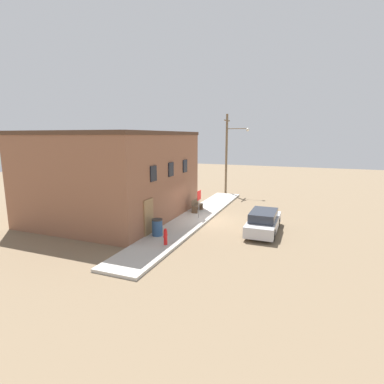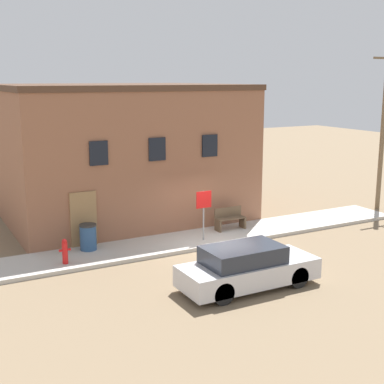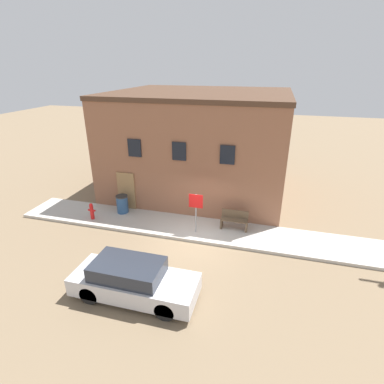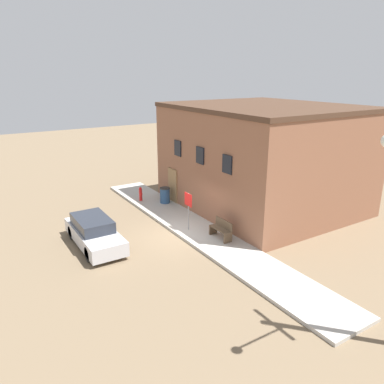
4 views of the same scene
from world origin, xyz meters
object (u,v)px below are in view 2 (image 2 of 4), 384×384
at_px(parked_car, 247,268).
at_px(trash_bin, 88,237).
at_px(fire_hydrant, 65,251).
at_px(stop_sign, 204,206).
at_px(bench, 230,219).

bearing_deg(parked_car, trash_bin, 120.70).
distance_m(trash_bin, parked_car, 6.36).
relative_size(trash_bin, parked_car, 0.22).
bearing_deg(fire_hydrant, trash_bin, 43.49).
bearing_deg(stop_sign, bench, 25.46).
height_order(fire_hydrant, parked_car, parked_car).
xyz_separation_m(fire_hydrant, trash_bin, (1.15, 1.09, 0.04)).
relative_size(fire_hydrant, stop_sign, 0.45).
height_order(trash_bin, parked_car, parked_car).
xyz_separation_m(stop_sign, parked_car, (-1.04, -4.51, -0.84)).
relative_size(bench, trash_bin, 1.34).
relative_size(stop_sign, bench, 1.51).
bearing_deg(stop_sign, fire_hydrant, -178.53).
bearing_deg(bench, parked_car, -117.24).
relative_size(fire_hydrant, trash_bin, 0.91).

